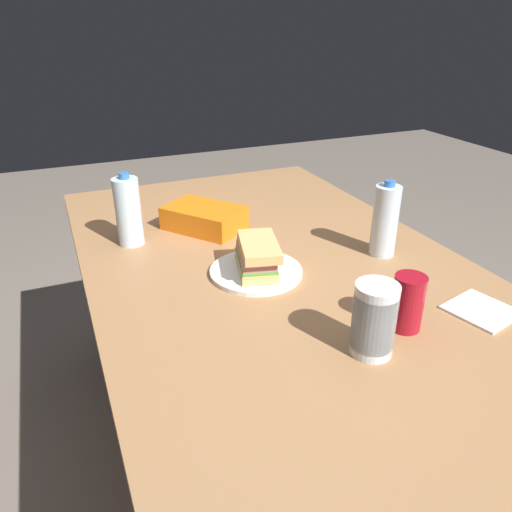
{
  "coord_description": "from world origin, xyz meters",
  "views": [
    {
      "loc": [
        1.02,
        -0.51,
        1.33
      ],
      "look_at": [
        0.01,
        -0.07,
        0.79
      ],
      "focal_mm": 34.28,
      "sensor_mm": 36.0,
      "label": 1
    }
  ],
  "objects_px": {
    "dining_table": "(280,295)",
    "plastic_cup_stack": "(374,319)",
    "sandwich": "(257,256)",
    "chip_bag": "(204,218)",
    "water_bottle_spare": "(385,221)",
    "paper_plate": "(256,271)",
    "soda_can_red": "(408,303)",
    "water_bottle_tall": "(128,212)"
  },
  "relations": [
    {
      "from": "chip_bag",
      "to": "water_bottle_tall",
      "type": "relative_size",
      "value": 1.1
    },
    {
      "from": "water_bottle_tall",
      "to": "water_bottle_spare",
      "type": "xyz_separation_m",
      "value": [
        0.34,
        0.62,
        0.0
      ]
    },
    {
      "from": "chip_bag",
      "to": "soda_can_red",
      "type": "bearing_deg",
      "value": -18.62
    },
    {
      "from": "paper_plate",
      "to": "plastic_cup_stack",
      "type": "height_order",
      "value": "plastic_cup_stack"
    },
    {
      "from": "dining_table",
      "to": "plastic_cup_stack",
      "type": "distance_m",
      "value": 0.42
    },
    {
      "from": "soda_can_red",
      "to": "water_bottle_tall",
      "type": "bearing_deg",
      "value": -145.38
    },
    {
      "from": "water_bottle_spare",
      "to": "plastic_cup_stack",
      "type": "bearing_deg",
      "value": -38.78
    },
    {
      "from": "paper_plate",
      "to": "soda_can_red",
      "type": "relative_size",
      "value": 1.93
    },
    {
      "from": "sandwich",
      "to": "chip_bag",
      "type": "distance_m",
      "value": 0.34
    },
    {
      "from": "paper_plate",
      "to": "chip_bag",
      "type": "relative_size",
      "value": 1.03
    },
    {
      "from": "paper_plate",
      "to": "water_bottle_tall",
      "type": "distance_m",
      "value": 0.41
    },
    {
      "from": "chip_bag",
      "to": "water_bottle_spare",
      "type": "relative_size",
      "value": 1.09
    },
    {
      "from": "water_bottle_tall",
      "to": "dining_table",
      "type": "bearing_deg",
      "value": 47.44
    },
    {
      "from": "soda_can_red",
      "to": "sandwich",
      "type": "bearing_deg",
      "value": -150.34
    },
    {
      "from": "sandwich",
      "to": "water_bottle_spare",
      "type": "distance_m",
      "value": 0.37
    },
    {
      "from": "sandwich",
      "to": "chip_bag",
      "type": "xyz_separation_m",
      "value": [
        -0.34,
        -0.03,
        -0.02
      ]
    },
    {
      "from": "soda_can_red",
      "to": "plastic_cup_stack",
      "type": "relative_size",
      "value": 0.82
    },
    {
      "from": "sandwich",
      "to": "soda_can_red",
      "type": "bearing_deg",
      "value": 29.66
    },
    {
      "from": "sandwich",
      "to": "plastic_cup_stack",
      "type": "bearing_deg",
      "value": 11.71
    },
    {
      "from": "soda_can_red",
      "to": "water_bottle_spare",
      "type": "xyz_separation_m",
      "value": [
        -0.31,
        0.17,
        0.04
      ]
    },
    {
      "from": "soda_can_red",
      "to": "water_bottle_spare",
      "type": "relative_size",
      "value": 0.58
    },
    {
      "from": "sandwich",
      "to": "water_bottle_spare",
      "type": "relative_size",
      "value": 0.95
    },
    {
      "from": "plastic_cup_stack",
      "to": "dining_table",
      "type": "bearing_deg",
      "value": -179.18
    },
    {
      "from": "chip_bag",
      "to": "paper_plate",
      "type": "bearing_deg",
      "value": -31.74
    },
    {
      "from": "water_bottle_spare",
      "to": "paper_plate",
      "type": "bearing_deg",
      "value": -94.63
    },
    {
      "from": "dining_table",
      "to": "sandwich",
      "type": "height_order",
      "value": "sandwich"
    },
    {
      "from": "water_bottle_tall",
      "to": "water_bottle_spare",
      "type": "bearing_deg",
      "value": 61.32
    },
    {
      "from": "sandwich",
      "to": "chip_bag",
      "type": "bearing_deg",
      "value": -174.68
    },
    {
      "from": "soda_can_red",
      "to": "paper_plate",
      "type": "bearing_deg",
      "value": -150.53
    },
    {
      "from": "chip_bag",
      "to": "sandwich",
      "type": "bearing_deg",
      "value": -31.66
    },
    {
      "from": "paper_plate",
      "to": "sandwich",
      "type": "distance_m",
      "value": 0.05
    },
    {
      "from": "water_bottle_tall",
      "to": "water_bottle_spare",
      "type": "distance_m",
      "value": 0.71
    },
    {
      "from": "dining_table",
      "to": "chip_bag",
      "type": "relative_size",
      "value": 7.22
    },
    {
      "from": "chip_bag",
      "to": "water_bottle_tall",
      "type": "distance_m",
      "value": 0.24
    },
    {
      "from": "paper_plate",
      "to": "water_bottle_spare",
      "type": "height_order",
      "value": "water_bottle_spare"
    },
    {
      "from": "plastic_cup_stack",
      "to": "paper_plate",
      "type": "bearing_deg",
      "value": -168.29
    },
    {
      "from": "water_bottle_spare",
      "to": "dining_table",
      "type": "bearing_deg",
      "value": -97.03
    },
    {
      "from": "paper_plate",
      "to": "water_bottle_tall",
      "type": "bearing_deg",
      "value": -140.35
    },
    {
      "from": "dining_table",
      "to": "paper_plate",
      "type": "bearing_deg",
      "value": -85.12
    },
    {
      "from": "water_bottle_tall",
      "to": "sandwich",
      "type": "bearing_deg",
      "value": 39.37
    },
    {
      "from": "dining_table",
      "to": "plastic_cup_stack",
      "type": "bearing_deg",
      "value": 0.82
    },
    {
      "from": "sandwich",
      "to": "water_bottle_spare",
      "type": "height_order",
      "value": "water_bottle_spare"
    }
  ]
}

